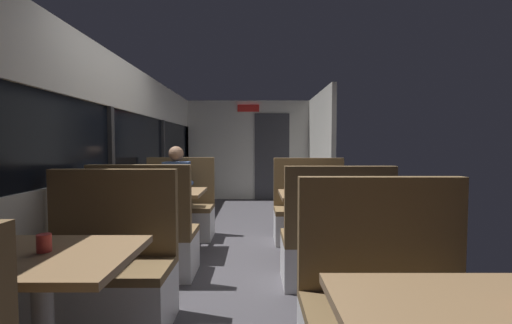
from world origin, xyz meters
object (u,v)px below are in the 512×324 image
at_px(bench_rear_aisle_facing_entry, 310,217).
at_px(bench_near_window_facing_entry, 105,279).
at_px(dining_table_mid_window, 165,199).
at_px(dining_table_near_window, 41,274).
at_px(dining_table_rear_aisle, 320,202).
at_px(bench_mid_window_facing_end, 146,243).
at_px(seated_passenger, 177,199).
at_px(bench_rear_aisle_facing_end, 335,249).
at_px(bench_mid_window_facing_entry, 179,214).
at_px(coffee_cup_secondary, 44,243).
at_px(bench_front_aisle_facing_entry, 391,324).

bearing_deg(bench_rear_aisle_facing_entry, bench_near_window_facing_entry, -130.60).
bearing_deg(bench_rear_aisle_facing_entry, dining_table_mid_window, -164.41).
xyz_separation_m(dining_table_near_window, dining_table_rear_aisle, (1.79, 2.09, 0.00)).
height_order(dining_table_near_window, dining_table_rear_aisle, same).
xyz_separation_m(bench_mid_window_facing_end, seated_passenger, (0.00, 1.33, 0.21)).
bearing_deg(bench_mid_window_facing_end, bench_rear_aisle_facing_end, -6.38).
height_order(dining_table_near_window, bench_mid_window_facing_end, bench_mid_window_facing_end).
bearing_deg(seated_passenger, bench_mid_window_facing_end, -90.00).
relative_size(dining_table_mid_window, seated_passenger, 0.71).
distance_m(dining_table_near_window, bench_rear_aisle_facing_end, 2.29).
height_order(bench_mid_window_facing_end, bench_rear_aisle_facing_entry, same).
relative_size(bench_near_window_facing_entry, bench_rear_aisle_facing_entry, 1.00).
bearing_deg(bench_mid_window_facing_entry, bench_near_window_facing_entry, -90.00).
xyz_separation_m(bench_near_window_facing_entry, dining_table_mid_window, (0.00, 1.59, 0.31)).
height_order(bench_mid_window_facing_end, dining_table_rear_aisle, bench_mid_window_facing_end).
bearing_deg(dining_table_mid_window, coffee_cup_secondary, -90.09).
relative_size(bench_mid_window_facing_end, bench_mid_window_facing_entry, 1.00).
xyz_separation_m(dining_table_near_window, bench_mid_window_facing_entry, (0.00, 2.99, -0.31)).
distance_m(bench_rear_aisle_facing_end, coffee_cup_secondary, 2.29).
height_order(dining_table_mid_window, dining_table_rear_aisle, same).
height_order(bench_rear_aisle_facing_entry, coffee_cup_secondary, bench_rear_aisle_facing_entry).
bearing_deg(coffee_cup_secondary, seated_passenger, 89.93).
relative_size(bench_rear_aisle_facing_entry, coffee_cup_secondary, 12.22).
distance_m(bench_mid_window_facing_entry, bench_rear_aisle_facing_entry, 1.80).
distance_m(bench_mid_window_facing_end, bench_rear_aisle_facing_entry, 2.15).
height_order(bench_near_window_facing_entry, coffee_cup_secondary, bench_near_window_facing_entry).
distance_m(dining_table_rear_aisle, bench_rear_aisle_facing_entry, 0.77).
bearing_deg(dining_table_mid_window, bench_mid_window_facing_end, -90.00).
relative_size(dining_table_near_window, seated_passenger, 0.71).
distance_m(dining_table_mid_window, bench_mid_window_facing_end, 0.77).
height_order(bench_near_window_facing_entry, seated_passenger, seated_passenger).
bearing_deg(bench_mid_window_facing_entry, seated_passenger, -90.00).
bearing_deg(bench_near_window_facing_entry, bench_mid_window_facing_entry, 90.00).
bearing_deg(bench_rear_aisle_facing_end, bench_near_window_facing_entry, -158.94).
bearing_deg(bench_front_aisle_facing_entry, bench_near_window_facing_entry, 161.47).
bearing_deg(dining_table_mid_window, bench_front_aisle_facing_entry, -50.72).
relative_size(bench_near_window_facing_entry, bench_mid_window_facing_end, 1.00).
relative_size(bench_front_aisle_facing_entry, dining_table_rear_aisle, 1.22).
distance_m(dining_table_near_window, dining_table_rear_aisle, 2.75).
bearing_deg(bench_mid_window_facing_end, coffee_cup_secondary, -90.14).
bearing_deg(bench_mid_window_facing_entry, bench_front_aisle_facing_entry, -58.21).
relative_size(dining_table_near_window, bench_near_window_facing_entry, 0.82).
relative_size(dining_table_mid_window, bench_mid_window_facing_end, 0.82).
distance_m(dining_table_rear_aisle, coffee_cup_secondary, 2.73).
xyz_separation_m(bench_near_window_facing_entry, bench_mid_window_facing_end, (0.00, 0.89, 0.00)).
bearing_deg(bench_front_aisle_facing_entry, bench_mid_window_facing_entry, 121.79).
bearing_deg(dining_table_mid_window, bench_mid_window_facing_entry, 90.00).
bearing_deg(bench_rear_aisle_facing_entry, bench_rear_aisle_facing_end, -90.00).
bearing_deg(dining_table_rear_aisle, dining_table_mid_window, 173.62).
relative_size(dining_table_mid_window, bench_mid_window_facing_entry, 0.82).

